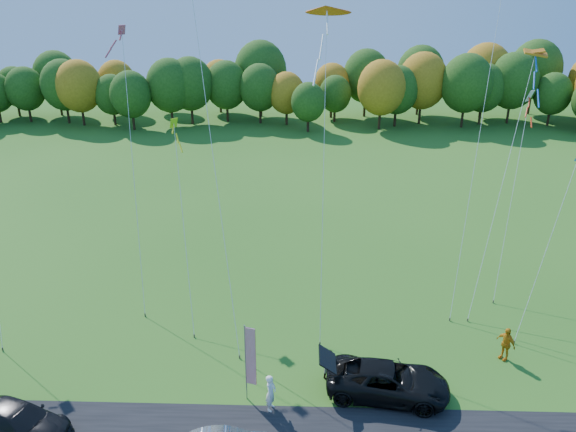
{
  "coord_description": "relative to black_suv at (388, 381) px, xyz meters",
  "views": [
    {
      "loc": [
        0.9,
        -22.31,
        18.96
      ],
      "look_at": [
        0.0,
        6.0,
        7.0
      ],
      "focal_mm": 35.0,
      "sensor_mm": 36.0,
      "label": 1
    }
  ],
  "objects": [
    {
      "name": "person_east",
      "position": [
        6.68,
        3.08,
        0.14
      ],
      "size": [
        1.04,
        1.2,
        1.94
      ],
      "primitive_type": "imported",
      "rotation": [
        0.0,
        0.0,
        -0.96
      ],
      "color": "orange",
      "rests_on": "ground"
    },
    {
      "name": "ground",
      "position": [
        -5.09,
        0.02,
        -0.83
      ],
      "size": [
        160.0,
        160.0,
        0.0
      ],
      "primitive_type": "plane",
      "color": "#276019"
    },
    {
      "name": "dark_truck_a",
      "position": [
        -16.87,
        -3.15,
        -0.1
      ],
      "size": [
        5.41,
        3.55,
        1.46
      ],
      "primitive_type": "imported",
      "rotation": [
        0.0,
        0.0,
        1.24
      ],
      "color": "black",
      "rests_on": "ground"
    },
    {
      "name": "kite_delta_red",
      "position": [
        -3.1,
        9.39,
        11.25
      ],
      "size": [
        2.75,
        9.32,
        18.91
      ],
      "color": "#4C3F33",
      "rests_on": "ground"
    },
    {
      "name": "kite_parafoil_orange",
      "position": [
        7.02,
        12.97,
        14.03
      ],
      "size": [
        6.63,
        13.22,
        30.12
      ],
      "color": "#4C3F33",
      "rests_on": "ground"
    },
    {
      "name": "person_tailgate_a",
      "position": [
        -5.68,
        -1.18,
        0.13
      ],
      "size": [
        0.63,
        0.79,
        1.91
      ],
      "primitive_type": "imported",
      "rotation": [
        0.0,
        0.0,
        1.3
      ],
      "color": "white",
      "rests_on": "ground"
    },
    {
      "name": "black_suv",
      "position": [
        0.0,
        0.0,
        0.0
      ],
      "size": [
        6.33,
        3.63,
        1.66
      ],
      "primitive_type": "imported",
      "rotation": [
        0.0,
        0.0,
        1.42
      ],
      "color": "black",
      "rests_on": "ground"
    },
    {
      "name": "kite_parafoil_rainbow",
      "position": [
        7.97,
        10.61,
        6.68
      ],
      "size": [
        6.01,
        8.41,
        15.29
      ],
      "color": "#4C3F33",
      "rests_on": "ground"
    },
    {
      "name": "kite_diamond_blue_low",
      "position": [
        9.17,
        5.9,
        4.35
      ],
      "size": [
        3.42,
        3.41,
        10.81
      ],
      "color": "#4C3F33",
      "rests_on": "ground"
    },
    {
      "name": "kite_diamond_pink",
      "position": [
        -14.62,
        9.82,
        7.4
      ],
      "size": [
        2.09,
        6.99,
        16.74
      ],
      "color": "#4C3F33",
      "rests_on": "ground"
    },
    {
      "name": "person_tailgate_b",
      "position": [
        -2.78,
        1.29,
        -0.03
      ],
      "size": [
        0.95,
        0.99,
        1.6
      ],
      "primitive_type": "imported",
      "rotation": [
        0.0,
        0.0,
        0.94
      ],
      "color": "gray",
      "rests_on": "ground"
    },
    {
      "name": "feather_flag",
      "position": [
        -6.7,
        -0.55,
        1.77
      ],
      "size": [
        0.54,
        0.21,
        4.25
      ],
      "color": "#999999",
      "rests_on": "ground"
    },
    {
      "name": "kite_diamond_white",
      "position": [
        9.17,
        11.9,
        5.29
      ],
      "size": [
        3.22,
        6.83,
        12.69
      ],
      "color": "#4C3F33",
      "rests_on": "ground"
    },
    {
      "name": "tree_line",
      "position": [
        -5.09,
        55.02,
        -0.83
      ],
      "size": [
        116.0,
        12.0,
        10.0
      ],
      "primitive_type": null,
      "color": "#1E4711",
      "rests_on": "ground"
    },
    {
      "name": "kite_diamond_yellow",
      "position": [
        -11.44,
        8.25,
        4.65
      ],
      "size": [
        2.55,
        8.01,
        11.35
      ],
      "color": "#4C3F33",
      "rests_on": "ground"
    },
    {
      "name": "kite_delta_blue",
      "position": [
        -9.7,
        8.18,
        12.54
      ],
      "size": [
        5.56,
        12.04,
        27.66
      ],
      "color": "#4C3F33",
      "rests_on": "ground"
    }
  ]
}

